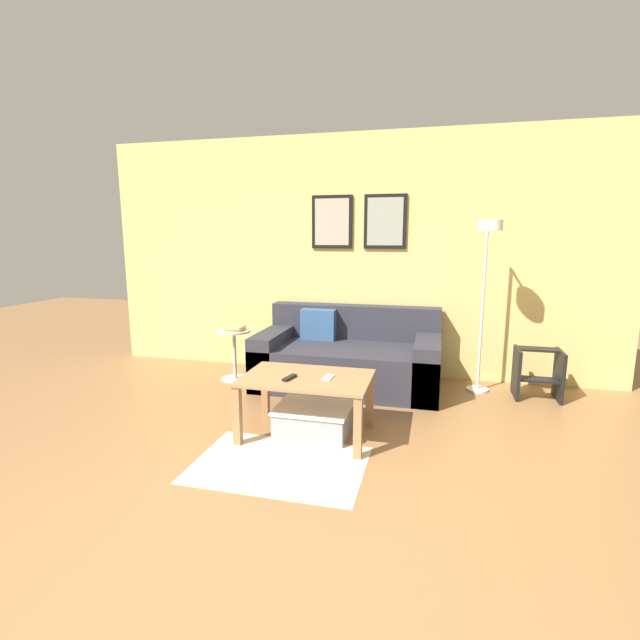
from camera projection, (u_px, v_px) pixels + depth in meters
ground_plane at (183, 623)px, 1.82m from camera, size 16.00×16.00×0.00m
wall_back at (351, 256)px, 4.99m from camera, size 5.60×0.09×2.55m
area_rug at (279, 464)px, 3.08m from camera, size 1.13×0.79×0.01m
couch at (348, 359)px, 4.68m from camera, size 1.79×0.95×0.77m
coffee_table at (307, 387)px, 3.47m from camera, size 0.96×0.64×0.46m
storage_bin at (314, 419)px, 3.55m from camera, size 0.56×0.46×0.22m
floor_lamp at (487, 269)px, 4.19m from camera, size 0.21×0.45×1.63m
side_table at (234, 350)px, 4.84m from camera, size 0.35×0.35×0.53m
book_stack at (235, 328)px, 4.80m from camera, size 0.20×0.18×0.04m
remote_control at (290, 378)px, 3.40m from camera, size 0.07×0.16×0.02m
cell_phone at (328, 377)px, 3.43m from camera, size 0.08×0.15×0.01m
step_stool at (538, 372)px, 4.30m from camera, size 0.40×0.34×0.46m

